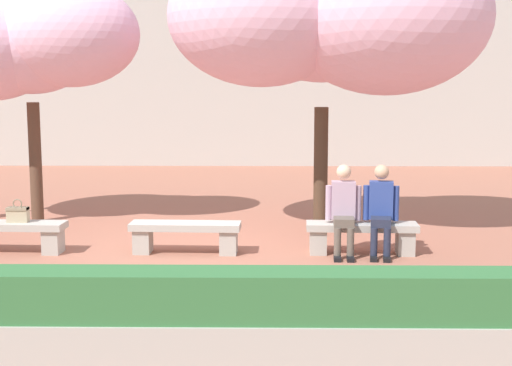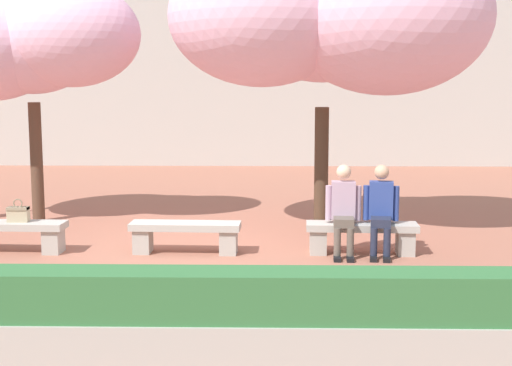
{
  "view_description": "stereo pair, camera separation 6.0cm",
  "coord_description": "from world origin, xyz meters",
  "px_view_note": "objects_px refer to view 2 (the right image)",
  "views": [
    {
      "loc": [
        1.16,
        -10.06,
        2.44
      ],
      "look_at": [
        1.02,
        0.2,
        1.0
      ],
      "focal_mm": 50.0,
      "sensor_mm": 36.0,
      "label": 1
    },
    {
      "loc": [
        1.22,
        -10.06,
        2.44
      ],
      "look_at": [
        1.02,
        0.2,
        1.0
      ],
      "focal_mm": 50.0,
      "sensor_mm": 36.0,
      "label": 2
    }
  ],
  "objects_px": {
    "handbag": "(18,213)",
    "cherry_tree_secondary": "(27,44)",
    "stone_bench_west_end": "(11,232)",
    "stone_bench_near_west": "(185,233)",
    "person_seated_left": "(343,207)",
    "stone_bench_center": "(362,234)",
    "person_seated_right": "(381,207)",
    "cherry_tree_main": "(331,18)"
  },
  "relations": [
    {
      "from": "handbag",
      "to": "cherry_tree_secondary",
      "type": "distance_m",
      "value": 3.41
    },
    {
      "from": "stone_bench_west_end",
      "to": "stone_bench_near_west",
      "type": "height_order",
      "value": "same"
    },
    {
      "from": "person_seated_left",
      "to": "handbag",
      "type": "xyz_separation_m",
      "value": [
        -4.69,
        0.06,
        -0.12
      ]
    },
    {
      "from": "stone_bench_west_end",
      "to": "stone_bench_center",
      "type": "bearing_deg",
      "value": 0.0
    },
    {
      "from": "person_seated_right",
      "to": "handbag",
      "type": "relative_size",
      "value": 3.81
    },
    {
      "from": "stone_bench_near_west",
      "to": "person_seated_right",
      "type": "distance_m",
      "value": 2.83
    },
    {
      "from": "person_seated_left",
      "to": "cherry_tree_main",
      "type": "distance_m",
      "value": 3.23
    },
    {
      "from": "stone_bench_center",
      "to": "cherry_tree_main",
      "type": "bearing_deg",
      "value": 102.51
    },
    {
      "from": "person_seated_right",
      "to": "cherry_tree_main",
      "type": "xyz_separation_m",
      "value": [
        -0.61,
        1.65,
        2.78
      ]
    },
    {
      "from": "stone_bench_west_end",
      "to": "stone_bench_near_west",
      "type": "relative_size",
      "value": 1.0
    },
    {
      "from": "stone_bench_near_west",
      "to": "person_seated_right",
      "type": "relative_size",
      "value": 1.24
    },
    {
      "from": "cherry_tree_secondary",
      "to": "stone_bench_west_end",
      "type": "bearing_deg",
      "value": -79.77
    },
    {
      "from": "stone_bench_west_end",
      "to": "handbag",
      "type": "xyz_separation_m",
      "value": [
        0.12,
        0.01,
        0.28
      ]
    },
    {
      "from": "stone_bench_center",
      "to": "cherry_tree_secondary",
      "type": "distance_m",
      "value": 6.56
    },
    {
      "from": "handbag",
      "to": "cherry_tree_main",
      "type": "distance_m",
      "value": 5.67
    },
    {
      "from": "handbag",
      "to": "stone_bench_center",
      "type": "bearing_deg",
      "value": -0.07
    },
    {
      "from": "stone_bench_near_west",
      "to": "cherry_tree_secondary",
      "type": "xyz_separation_m",
      "value": [
        -2.94,
        2.23,
        2.81
      ]
    },
    {
      "from": "stone_bench_west_end",
      "to": "cherry_tree_secondary",
      "type": "bearing_deg",
      "value": 100.23
    },
    {
      "from": "stone_bench_west_end",
      "to": "stone_bench_center",
      "type": "distance_m",
      "value": 5.08
    },
    {
      "from": "stone_bench_center",
      "to": "cherry_tree_main",
      "type": "relative_size",
      "value": 0.31
    },
    {
      "from": "person_seated_right",
      "to": "cherry_tree_main",
      "type": "distance_m",
      "value": 3.29
    },
    {
      "from": "stone_bench_near_west",
      "to": "handbag",
      "type": "relative_size",
      "value": 4.73
    },
    {
      "from": "stone_bench_near_west",
      "to": "stone_bench_center",
      "type": "distance_m",
      "value": 2.54
    },
    {
      "from": "stone_bench_center",
      "to": "cherry_tree_secondary",
      "type": "relative_size",
      "value": 0.39
    },
    {
      "from": "stone_bench_west_end",
      "to": "stone_bench_center",
      "type": "height_order",
      "value": "same"
    },
    {
      "from": "person_seated_right",
      "to": "handbag",
      "type": "distance_m",
      "value": 5.22
    },
    {
      "from": "stone_bench_near_west",
      "to": "cherry_tree_secondary",
      "type": "relative_size",
      "value": 0.39
    },
    {
      "from": "cherry_tree_main",
      "to": "stone_bench_west_end",
      "type": "bearing_deg",
      "value": -161.35
    },
    {
      "from": "handbag",
      "to": "cherry_tree_main",
      "type": "xyz_separation_m",
      "value": [
        4.61,
        1.59,
        2.9
      ]
    },
    {
      "from": "stone_bench_center",
      "to": "handbag",
      "type": "relative_size",
      "value": 4.73
    },
    {
      "from": "person_seated_right",
      "to": "handbag",
      "type": "xyz_separation_m",
      "value": [
        -5.22,
        0.06,
        -0.12
      ]
    },
    {
      "from": "person_seated_left",
      "to": "cherry_tree_secondary",
      "type": "xyz_separation_m",
      "value": [
        -5.21,
        2.29,
        2.41
      ]
    },
    {
      "from": "stone_bench_near_west",
      "to": "stone_bench_center",
      "type": "xyz_separation_m",
      "value": [
        2.54,
        0.0,
        0.0
      ]
    },
    {
      "from": "handbag",
      "to": "stone_bench_west_end",
      "type": "bearing_deg",
      "value": -176.9
    },
    {
      "from": "stone_bench_near_west",
      "to": "cherry_tree_main",
      "type": "bearing_deg",
      "value": 36.11
    },
    {
      "from": "person_seated_right",
      "to": "cherry_tree_secondary",
      "type": "relative_size",
      "value": 0.31
    },
    {
      "from": "stone_bench_near_west",
      "to": "cherry_tree_main",
      "type": "height_order",
      "value": "cherry_tree_main"
    },
    {
      "from": "stone_bench_center",
      "to": "stone_bench_near_west",
      "type": "bearing_deg",
      "value": 180.0
    },
    {
      "from": "stone_bench_west_end",
      "to": "stone_bench_near_west",
      "type": "bearing_deg",
      "value": 0.0
    },
    {
      "from": "handbag",
      "to": "person_seated_left",
      "type": "bearing_deg",
      "value": -0.73
    },
    {
      "from": "stone_bench_center",
      "to": "cherry_tree_main",
      "type": "distance_m",
      "value": 3.57
    },
    {
      "from": "stone_bench_center",
      "to": "cherry_tree_secondary",
      "type": "height_order",
      "value": "cherry_tree_secondary"
    }
  ]
}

